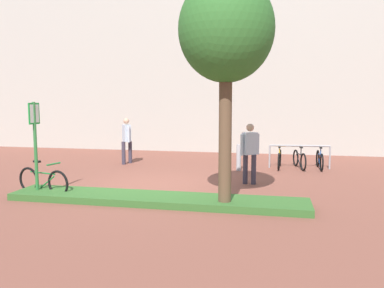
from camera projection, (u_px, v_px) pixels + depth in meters
The scene contains 10 objects.
ground_plane at pixel (153, 186), 10.81m from camera, with size 60.00×60.00×0.00m, color brown.
building_facade at pixel (203, 44), 17.96m from camera, with size 28.00×1.20×10.00m, color #B2ADA3.
planter_strip at pixel (156, 199), 9.01m from camera, with size 7.00×1.10×0.16m, color #336028.
tree_sidewalk at pixel (226, 32), 8.10m from camera, with size 2.02×2.02×4.96m.
parking_sign_post at pixel (35, 135), 9.47m from camera, with size 0.08×0.36×2.33m.
bike_at_sign at pixel (43, 181), 9.75m from camera, with size 1.64×0.55×0.86m.
bike_rack_cluster at pixel (299, 159), 13.49m from camera, with size 2.10×1.67×0.83m.
bollard_steel at pixel (239, 157), 13.08m from camera, with size 0.16×0.16×0.90m, color #ADADB2.
person_shirt_white at pixel (127, 138), 14.46m from camera, with size 0.43×0.50×1.72m.
person_shirt_blue at pixel (250, 150), 10.92m from camera, with size 0.51×0.43×1.72m.
Camera 1 is at (3.24, -10.16, 2.36)m, focal length 36.25 mm.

